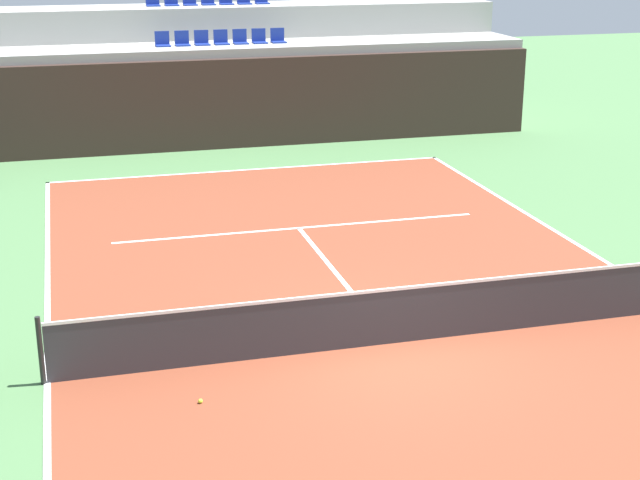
% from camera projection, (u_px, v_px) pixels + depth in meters
% --- Properties ---
extents(ground_plane, '(80.00, 80.00, 0.00)m').
position_uv_depth(ground_plane, '(393.00, 344.00, 15.55)').
color(ground_plane, '#477042').
extents(court_surface, '(11.00, 24.00, 0.01)m').
position_uv_depth(court_surface, '(393.00, 343.00, 15.55)').
color(court_surface, brown).
rests_on(court_surface, ground_plane).
extents(baseline_far, '(11.00, 0.10, 0.00)m').
position_uv_depth(baseline_far, '(251.00, 170.00, 26.50)').
color(baseline_far, white).
rests_on(baseline_far, court_surface).
extents(sideline_left, '(0.10, 24.00, 0.00)m').
position_uv_depth(sideline_left, '(47.00, 383.00, 14.20)').
color(sideline_left, white).
rests_on(sideline_left, court_surface).
extents(service_line_far, '(8.26, 0.10, 0.00)m').
position_uv_depth(service_line_far, '(299.00, 228.00, 21.41)').
color(service_line_far, white).
rests_on(service_line_far, court_surface).
extents(centre_service_line, '(0.10, 6.40, 0.00)m').
position_uv_depth(centre_service_line, '(339.00, 276.00, 18.48)').
color(centre_service_line, white).
rests_on(centre_service_line, court_surface).
extents(back_wall, '(19.20, 0.30, 2.69)m').
position_uv_depth(back_wall, '(231.00, 104.00, 28.73)').
color(back_wall, '#33231E').
rests_on(back_wall, ground_plane).
extents(stands_tier_lower, '(19.20, 2.40, 2.95)m').
position_uv_depth(stands_tier_lower, '(223.00, 92.00, 29.93)').
color(stands_tier_lower, '#9E9E99').
rests_on(stands_tier_lower, ground_plane).
extents(stands_tier_upper, '(19.20, 2.40, 3.96)m').
position_uv_depth(stands_tier_upper, '(211.00, 66.00, 31.97)').
color(stands_tier_upper, '#9E9E99').
rests_on(stands_tier_upper, ground_plane).
extents(seating_row_lower, '(4.05, 0.44, 0.44)m').
position_uv_depth(seating_row_lower, '(221.00, 40.00, 29.51)').
color(seating_row_lower, navy).
rests_on(seating_row_lower, stands_tier_lower).
extents(seating_row_upper, '(4.05, 0.44, 0.44)m').
position_uv_depth(seating_row_upper, '(208.00, 1.00, 31.39)').
color(seating_row_upper, navy).
rests_on(seating_row_upper, stands_tier_upper).
extents(tennis_net, '(11.08, 0.08, 1.07)m').
position_uv_depth(tennis_net, '(394.00, 315.00, 15.39)').
color(tennis_net, black).
rests_on(tennis_net, court_surface).
extents(tennis_ball_0, '(0.07, 0.07, 0.07)m').
position_uv_depth(tennis_ball_0, '(200.00, 401.00, 13.59)').
color(tennis_ball_0, '#CCE033').
rests_on(tennis_ball_0, court_surface).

